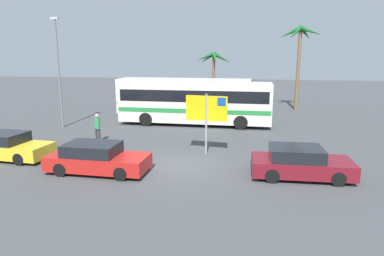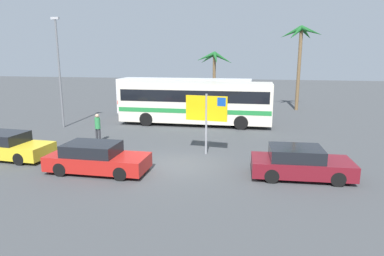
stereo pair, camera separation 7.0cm
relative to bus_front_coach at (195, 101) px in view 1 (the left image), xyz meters
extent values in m
plane|color=#424447|center=(0.75, -9.83, -1.78)|extent=(120.00, 120.00, 0.00)
cube|color=silver|center=(0.00, 0.00, -0.06)|extent=(11.19, 2.68, 2.90)
cube|color=black|center=(0.00, 0.00, 0.49)|extent=(10.75, 2.71, 0.84)
cube|color=#23843D|center=(0.00, 0.00, -0.57)|extent=(11.08, 2.71, 0.32)
cylinder|color=black|center=(3.47, 1.21, -1.28)|extent=(1.00, 0.28, 1.00)
cylinder|color=black|center=(3.47, -1.21, -1.28)|extent=(1.00, 0.28, 1.00)
cylinder|color=black|center=(-3.47, 1.21, -1.28)|extent=(1.00, 0.28, 1.00)
cylinder|color=black|center=(-3.47, -1.21, -1.28)|extent=(1.00, 0.28, 1.00)
cube|color=white|center=(-1.55, 3.38, -0.06)|extent=(11.19, 2.68, 2.90)
cube|color=black|center=(-1.55, 3.38, 0.49)|extent=(10.75, 2.71, 0.84)
cube|color=red|center=(-1.55, 3.38, -0.57)|extent=(11.08, 2.71, 0.32)
cylinder|color=black|center=(1.92, 4.60, -1.28)|extent=(1.00, 0.28, 1.00)
cylinder|color=black|center=(1.92, 2.17, -1.28)|extent=(1.00, 0.28, 1.00)
cylinder|color=black|center=(-5.02, 4.60, -1.28)|extent=(1.00, 0.28, 1.00)
cylinder|color=black|center=(-5.02, 2.17, -1.28)|extent=(1.00, 0.28, 1.00)
cylinder|color=gray|center=(1.93, -7.66, -0.18)|extent=(0.11, 0.11, 3.20)
cube|color=yellow|center=(1.93, -7.66, 0.67)|extent=(2.19, 0.33, 1.30)
cube|color=#1447A8|center=(2.72, -7.76, 1.04)|extent=(0.45, 0.12, 0.44)
cube|color=yellow|center=(-7.90, -10.24, -1.30)|extent=(4.66, 2.06, 0.64)
cube|color=black|center=(-8.17, -10.23, -0.72)|extent=(2.47, 1.78, 0.52)
cylinder|color=black|center=(-6.44, -9.51, -1.48)|extent=(0.61, 0.20, 0.60)
cylinder|color=black|center=(-6.54, -11.15, -1.48)|extent=(0.61, 0.20, 0.60)
cube|color=maroon|center=(6.43, -10.36, -1.30)|extent=(4.25, 2.08, 0.64)
cube|color=black|center=(6.18, -10.37, -0.72)|extent=(2.25, 1.84, 0.52)
cylinder|color=black|center=(7.68, -9.43, -1.48)|extent=(0.61, 0.19, 0.60)
cylinder|color=black|center=(7.76, -11.18, -1.48)|extent=(0.61, 0.19, 0.60)
cylinder|color=black|center=(5.09, -9.55, -1.48)|extent=(0.61, 0.19, 0.60)
cylinder|color=black|center=(5.17, -11.30, -1.48)|extent=(0.61, 0.19, 0.60)
cube|color=red|center=(-2.39, -11.35, -1.30)|extent=(4.47, 1.84, 0.64)
cube|color=black|center=(-2.66, -11.35, -0.72)|extent=(2.33, 1.67, 0.52)
cylinder|color=black|center=(-1.00, -10.53, -1.48)|extent=(0.60, 0.17, 0.60)
cylinder|color=black|center=(-1.02, -12.19, -1.48)|extent=(0.60, 0.17, 0.60)
cylinder|color=black|center=(-3.76, -10.51, -1.48)|extent=(0.60, 0.17, 0.60)
cylinder|color=black|center=(-3.78, -12.16, -1.48)|extent=(0.60, 0.17, 0.60)
cylinder|color=#2D2D33|center=(-4.88, -6.41, -1.36)|extent=(0.13, 0.13, 0.84)
cylinder|color=#2D2D33|center=(-4.70, -6.39, -1.36)|extent=(0.13, 0.13, 0.84)
cylinder|color=#338E4C|center=(-4.79, -6.40, -0.61)|extent=(0.32, 0.32, 0.66)
sphere|color=tan|center=(-4.79, -6.40, -0.17)|extent=(0.23, 0.23, 0.23)
cylinder|color=slate|center=(-9.27, -2.76, 1.96)|extent=(0.14, 0.14, 7.50)
cube|color=#B2B2B7|center=(-9.27, -2.76, 5.81)|extent=(0.56, 0.20, 0.16)
cylinder|color=brown|center=(0.04, 11.08, 0.77)|extent=(0.32, 0.32, 5.10)
cone|color=#195623|center=(0.95, 11.01, 3.02)|extent=(2.07, 0.58, 1.38)
cone|color=#195623|center=(0.44, 11.98, 3.18)|extent=(1.26, 2.11, 1.09)
cone|color=#195623|center=(-0.73, 11.59, 3.03)|extent=(1.95, 1.51, 1.37)
cone|color=#195623|center=(-0.79, 10.55, 3.17)|extent=(2.02, 1.51, 1.12)
cone|color=#195623|center=(0.27, 10.17, 3.05)|extent=(0.94, 2.11, 1.33)
cylinder|color=brown|center=(8.30, 8.63, 1.91)|extent=(0.32, 0.32, 7.39)
cone|color=#195623|center=(9.24, 8.80, 5.48)|extent=(2.10, 0.80, 1.06)
cone|color=#195623|center=(8.83, 9.35, 5.34)|extent=(1.54, 1.87, 1.32)
cone|color=#195623|center=(7.90, 9.46, 5.39)|extent=(1.27, 2.02, 1.24)
cone|color=#195623|center=(7.39, 8.71, 5.37)|extent=(2.05, 0.63, 1.26)
cone|color=#195623|center=(7.77, 7.93, 5.30)|extent=(1.54, 1.83, 1.39)
cone|color=#195623|center=(8.65, 7.72, 5.54)|extent=(1.17, 2.09, 0.96)
camera|label=1|loc=(4.32, -24.76, 3.34)|focal=31.65mm
camera|label=2|loc=(4.39, -24.74, 3.34)|focal=31.65mm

